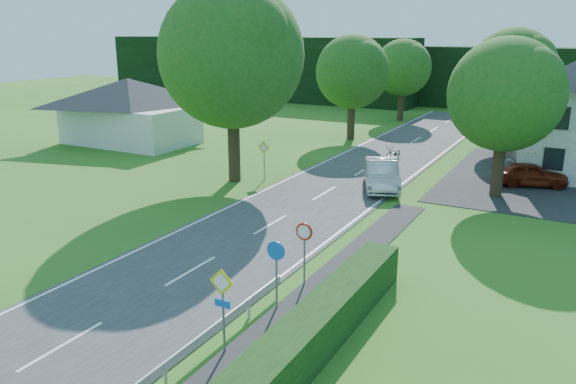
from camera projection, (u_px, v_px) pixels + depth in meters
The scene contains 24 objects.
road at pixel (291, 213), 28.03m from camera, with size 7.00×80.00×0.04m, color #333335.
parking_pad at pixel (570, 183), 33.53m from camera, with size 14.00×16.00×0.04m, color #27272A.
line_edge_left at pixel (236, 203), 29.51m from camera, with size 0.12×80.00×0.01m, color white.
line_edge_right at pixel (351, 223), 26.54m from camera, with size 0.12×80.00×0.01m, color white.
line_centre at pixel (291, 213), 28.03m from camera, with size 0.12×80.00×0.01m, color white, non-canonical shape.
tree_main at pixel (232, 84), 32.55m from camera, with size 9.40×9.40×11.64m, color #1B5318, non-canonical shape.
tree_left_far at pixel (352, 88), 46.04m from camera, with size 7.00×7.00×8.58m, color #1B5318, non-canonical shape.
tree_right_far at pixel (511, 89), 42.17m from camera, with size 7.40×7.40×9.09m, color #1B5318, non-canonical shape.
tree_left_back at pixel (402, 80), 56.02m from camera, with size 6.60×6.60×8.07m, color #1B5318, non-canonical shape.
tree_right_back at pixel (510, 90), 49.60m from camera, with size 6.20×6.20×7.56m, color #1B5318, non-canonical shape.
tree_right_mid at pixel (503, 119), 29.72m from camera, with size 7.00×7.00×8.58m, color #1B5318, non-canonical shape.
treeline_left at pixel (255, 68), 75.23m from camera, with size 44.00×6.00×8.00m, color black.
treeline_right at pixel (549, 80), 62.28m from camera, with size 30.00×5.00×7.00m, color black.
bungalow_left at pixel (130, 110), 44.89m from camera, with size 11.00×6.50×5.20m.
streetlight at pixel (501, 111), 31.56m from camera, with size 2.03×0.18×8.00m.
sign_priority_right at pixel (222, 295), 15.42m from camera, with size 0.78×0.09×2.59m.
sign_roundabout at pixel (276, 261), 17.99m from camera, with size 0.64×0.08×2.37m.
sign_speed_limit at pixel (304, 239), 19.64m from camera, with size 0.64×0.11×2.37m.
sign_priority_left at pixel (264, 153), 33.83m from camera, with size 0.78×0.09×2.44m.
moving_car at pixel (382, 174), 32.10m from camera, with size 1.79×5.12×1.69m, color #B7B6BB.
motorcycle at pixel (393, 153), 39.21m from camera, with size 0.69×1.97×1.03m, color black.
parked_car_red at pixel (531, 174), 32.71m from camera, with size 1.64×4.09×1.39m, color maroon.
parked_car_silver_a at pixel (535, 157), 36.51m from camera, with size 1.77×5.06×1.67m, color #B3B4B8.
parasol at pixel (531, 164), 33.78m from camera, with size 2.19×2.24×2.01m, color red.
Camera 1 is at (12.57, -3.49, 8.79)m, focal length 35.00 mm.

